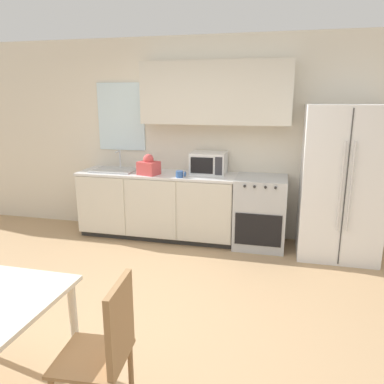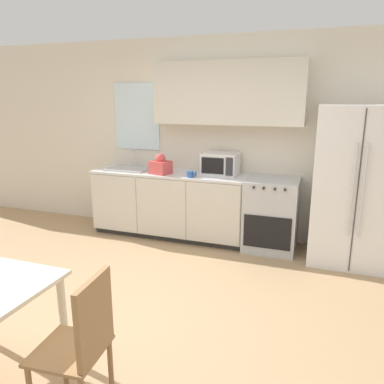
{
  "view_description": "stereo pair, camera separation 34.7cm",
  "coord_description": "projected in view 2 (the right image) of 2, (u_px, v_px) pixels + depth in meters",
  "views": [
    {
      "loc": [
        1.13,
        -2.71,
        1.91
      ],
      "look_at": [
        0.33,
        0.59,
        1.05
      ],
      "focal_mm": 35.0,
      "sensor_mm": 36.0,
      "label": 1
    },
    {
      "loc": [
        1.47,
        -2.61,
        1.91
      ],
      "look_at": [
        0.33,
        0.59,
        1.05
      ],
      "focal_mm": 35.0,
      "sensor_mm": 36.0,
      "label": 2
    }
  ],
  "objects": [
    {
      "name": "ground_plane",
      "position": [
        135.0,
        318.0,
        3.33
      ],
      "size": [
        12.0,
        12.0,
        0.0
      ],
      "primitive_type": "plane",
      "color": "tan"
    },
    {
      "name": "dining_chair_side",
      "position": [
        83.0,
        339.0,
        2.2
      ],
      "size": [
        0.43,
        0.43,
        0.93
      ],
      "rotation": [
        0.0,
        0.0,
        1.65
      ],
      "color": "#997047",
      "rests_on": "ground_plane"
    },
    {
      "name": "oven_range",
      "position": [
        271.0,
        214.0,
        4.78
      ],
      "size": [
        0.65,
        0.65,
        0.92
      ],
      "color": "#B7BABC",
      "rests_on": "ground_plane"
    },
    {
      "name": "wall_back",
      "position": [
        215.0,
        130.0,
        5.09
      ],
      "size": [
        12.0,
        0.38,
        2.7
      ],
      "color": "beige",
      "rests_on": "ground_plane"
    },
    {
      "name": "kitchen_counter",
      "position": [
        170.0,
        204.0,
        5.24
      ],
      "size": [
        2.17,
        0.64,
        0.91
      ],
      "color": "#333333",
      "rests_on": "ground_plane"
    },
    {
      "name": "microwave",
      "position": [
        220.0,
        164.0,
        4.95
      ],
      "size": [
        0.46,
        0.38,
        0.29
      ],
      "color": "silver",
      "rests_on": "kitchen_counter"
    },
    {
      "name": "refrigerator",
      "position": [
        355.0,
        186.0,
        4.31
      ],
      "size": [
        0.92,
        0.79,
        1.83
      ],
      "color": "white",
      "rests_on": "ground_plane"
    },
    {
      "name": "coffee_mug",
      "position": [
        191.0,
        174.0,
        4.79
      ],
      "size": [
        0.13,
        0.09,
        0.08
      ],
      "color": "#335999",
      "rests_on": "kitchen_counter"
    },
    {
      "name": "grocery_bag_0",
      "position": [
        161.0,
        165.0,
        4.99
      ],
      "size": [
        0.3,
        0.27,
        0.27
      ],
      "rotation": [
        0.0,
        0.0,
        -0.29
      ],
      "color": "#D14C4C",
      "rests_on": "kitchen_counter"
    },
    {
      "name": "kitchen_sink",
      "position": [
        130.0,
        168.0,
        5.33
      ],
      "size": [
        0.59,
        0.46,
        0.26
      ],
      "color": "#B7BABC",
      "rests_on": "kitchen_counter"
    }
  ]
}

